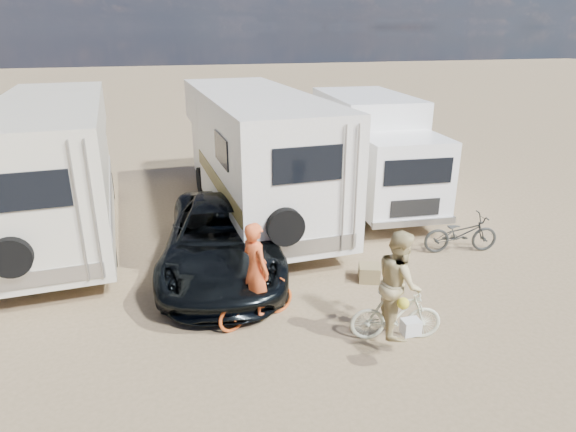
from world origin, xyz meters
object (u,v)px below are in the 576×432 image
object	(u,v)px
rider_woman	(398,292)
rider_man	(256,278)
rv_main	(256,157)
crate	(369,273)
bike_man	(256,301)
box_truck	(374,153)
dark_suv	(224,238)
bike_parked	(461,233)
rv_left	(57,169)
bike_woman	(396,315)
cooler	(238,257)

from	to	relation	value
rider_woman	rider_man	bearing A→B (deg)	74.85
rv_main	crate	world-z (taller)	rv_main
rv_main	bike_man	xyz separation A→B (m)	(-1.15, -5.50, -1.33)
box_truck	bike_man	size ratio (longest dim) A/B	3.73
dark_suv	bike_parked	distance (m)	5.72
rv_left	dark_suv	xyz separation A→B (m)	(3.78, -3.30, -0.98)
box_truck	crate	size ratio (longest dim) A/B	13.72
box_truck	rider_woman	world-z (taller)	box_truck
bike_man	crate	bearing A→B (deg)	-93.17
bike_woman	rider_woman	size ratio (longest dim) A/B	0.85
bike_parked	cooler	xyz separation A→B (m)	(-5.37, 0.63, -0.27)
box_truck	rider_woman	xyz separation A→B (m)	(-2.56, -6.79, -0.68)
dark_suv	crate	size ratio (longest dim) A/B	12.45
rv_main	bike_man	distance (m)	5.77
rider_man	rv_left	bearing A→B (deg)	12.99
rv_left	dark_suv	bearing A→B (deg)	-44.83
dark_suv	bike_man	distance (m)	2.35
cooler	crate	world-z (taller)	cooler
bike_woman	rider_man	distance (m)	2.56
rv_main	bike_man	world-z (taller)	rv_main
bike_man	crate	size ratio (longest dim) A/B	3.68
bike_man	crate	distance (m)	2.86
box_truck	rv_main	bearing A→B (deg)	-174.34
box_truck	dark_suv	distance (m)	6.09
rider_man	cooler	world-z (taller)	rider_man
bike_man	rider_man	distance (m)	0.47
box_truck	cooler	size ratio (longest dim) A/B	11.85
dark_suv	rider_woman	xyz separation A→B (m)	(2.49, -3.49, 0.17)
bike_parked	crate	bearing A→B (deg)	115.69
dark_suv	crate	bearing A→B (deg)	-15.43
bike_woman	rider_man	xyz separation A→B (m)	(-2.23, 1.18, 0.42)
rv_left	rider_man	size ratio (longest dim) A/B	4.72
rider_man	rider_woman	xyz separation A→B (m)	(2.23, -1.18, 0.04)
rv_left	box_truck	distance (m)	8.83
rv_main	box_truck	distance (m)	3.64
bike_parked	crate	xyz separation A→B (m)	(-2.74, -0.82, -0.30)
rv_left	rider_man	world-z (taller)	rv_left
rv_main	box_truck	world-z (taller)	rv_main
dark_suv	bike_woman	bearing A→B (deg)	-45.17
box_truck	dark_suv	size ratio (longest dim) A/B	1.10
box_truck	bike_man	xyz separation A→B (m)	(-4.78, -5.62, -1.19)
bike_woman	cooler	xyz separation A→B (m)	(-2.18, 3.58, -0.27)
bike_woman	rider_man	size ratio (longest dim) A/B	0.88
rider_man	crate	distance (m)	2.94
rider_man	cooler	bearing A→B (deg)	-24.02
bike_man	cooler	world-z (taller)	bike_man
rider_woman	bike_man	bearing A→B (deg)	74.85
cooler	crate	distance (m)	3.00
rider_woman	cooler	world-z (taller)	rider_woman
rv_left	bike_parked	size ratio (longest dim) A/B	4.69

